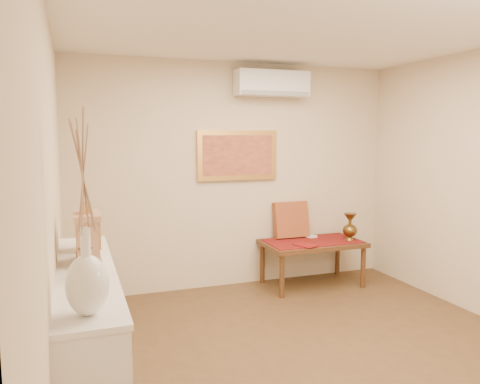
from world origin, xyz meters
name	(u,v)px	position (x,y,z in m)	size (l,w,h in m)	color
floor	(330,366)	(0.00, 0.00, 0.00)	(4.50, 4.50, 0.00)	brown
ceiling	(338,17)	(0.00, 0.00, 2.70)	(4.50, 4.50, 0.00)	white
wall_back	(237,176)	(0.00, 2.25, 1.35)	(4.00, 0.02, 2.70)	beige
wall_left	(53,214)	(-2.00, 0.00, 1.35)	(0.02, 4.50, 2.70)	beige
white_vase	(84,205)	(-1.83, -0.82, 1.52)	(0.20, 0.20, 1.07)	silver
candlestick	(87,270)	(-1.82, -0.42, 1.09)	(0.11, 0.11, 0.22)	silver
brass_urn_small	(85,259)	(-1.82, -0.19, 1.10)	(0.10, 0.10, 0.23)	brown
table_cloth	(312,241)	(0.85, 1.88, 0.55)	(1.14, 0.59, 0.01)	maroon
brass_urn_tall	(350,224)	(1.31, 1.78, 0.76)	(0.18, 0.18, 0.40)	brown
plate	(311,236)	(0.94, 2.08, 0.56)	(0.16, 0.16, 0.01)	silver
menu	(306,245)	(0.65, 1.68, 0.56)	(0.18, 0.25, 0.01)	maroon
cushion	(291,220)	(0.69, 2.15, 0.78)	(0.45, 0.10, 0.45)	maroon
display_ledge	(88,342)	(-1.82, 0.00, 0.49)	(0.37, 2.02, 0.98)	white
mantel_clock	(88,237)	(-1.80, 0.17, 1.15)	(0.17, 0.36, 0.41)	tan
wooden_chest	(87,234)	(-1.80, 0.54, 1.10)	(0.16, 0.21, 0.24)	tan
low_table	(312,247)	(0.85, 1.88, 0.48)	(1.20, 0.70, 0.55)	#523018
painting	(237,155)	(0.00, 2.22, 1.60)	(1.00, 0.06, 0.60)	#C68C3F
ac_unit	(272,84)	(0.40, 2.12, 2.45)	(0.90, 0.25, 0.30)	silver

